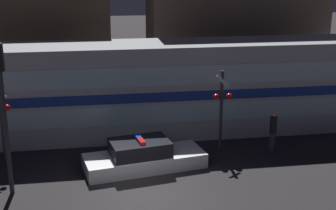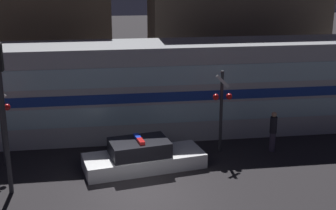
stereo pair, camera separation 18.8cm
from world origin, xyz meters
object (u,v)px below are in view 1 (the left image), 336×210
Objects in this scene: crossing_signal_near at (222,106)px; traffic_light_corner at (2,99)px; police_car at (143,157)px; pedestrian at (273,131)px; train at (187,87)px.

traffic_light_corner reaches higher than crossing_signal_near.
crossing_signal_near is (3.40, 1.17, 1.56)m from police_car.
crossing_signal_near is at bearing 17.69° from traffic_light_corner.
crossing_signal_near is at bearing 172.94° from pedestrian.
pedestrian is at bearing -7.06° from crossing_signal_near.
pedestrian is 0.50× the size of crossing_signal_near.
police_car is 0.93× the size of traffic_light_corner.
police_car is 5.67m from pedestrian.
police_car is at bearing -170.88° from pedestrian.
train is 2.96m from crossing_signal_near.
police_car is at bearing 16.76° from traffic_light_corner.
train reaches higher than police_car.
crossing_signal_near reaches higher than pedestrian.
crossing_signal_near is (0.88, -2.82, -0.10)m from train.
police_car is at bearing -122.28° from train.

